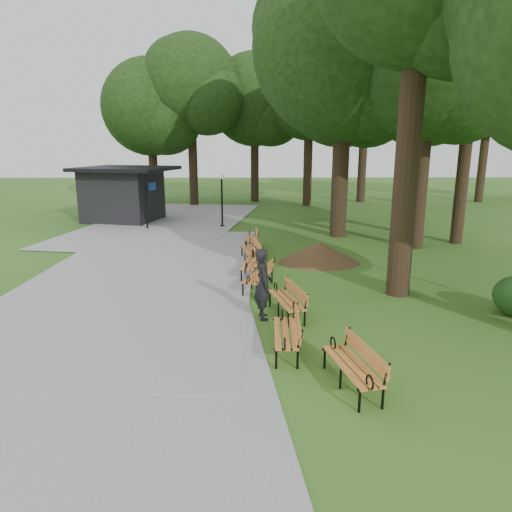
{
  "coord_description": "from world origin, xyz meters",
  "views": [
    {
      "loc": [
        -0.14,
        -12.75,
        4.55
      ],
      "look_at": [
        0.07,
        1.27,
        1.1
      ],
      "focal_mm": 32.42,
      "sensor_mm": 36.0,
      "label": 1
    }
  ],
  "objects_px": {
    "bench_3": "(258,276)",
    "bench_5": "(251,251)",
    "bench_1": "(286,333)",
    "bench_2": "(286,300)",
    "bench_6": "(251,239)",
    "lawn_tree_2": "(345,48)",
    "lawn_tree_1": "(430,68)",
    "person": "(263,284)",
    "lamp_post": "(222,188)",
    "dirt_mound": "(319,252)",
    "bench_4": "(251,264)",
    "lawn_tree_4": "(343,83)",
    "kiosk": "(123,194)",
    "bench_0": "(352,366)",
    "lawn_tree_5": "(474,69)"
  },
  "relations": [
    {
      "from": "lamp_post",
      "to": "lawn_tree_4",
      "type": "relative_size",
      "value": 0.26
    },
    {
      "from": "lawn_tree_4",
      "to": "bench_4",
      "type": "bearing_deg",
      "value": -114.48
    },
    {
      "from": "bench_1",
      "to": "bench_5",
      "type": "xyz_separation_m",
      "value": [
        -0.75,
        8.05,
        0.0
      ]
    },
    {
      "from": "bench_1",
      "to": "bench_2",
      "type": "xyz_separation_m",
      "value": [
        0.19,
        2.19,
        0.0
      ]
    },
    {
      "from": "lawn_tree_5",
      "to": "dirt_mound",
      "type": "bearing_deg",
      "value": -153.23
    },
    {
      "from": "bench_5",
      "to": "lawn_tree_5",
      "type": "distance_m",
      "value": 12.41
    },
    {
      "from": "bench_3",
      "to": "bench_4",
      "type": "distance_m",
      "value": 1.59
    },
    {
      "from": "kiosk",
      "to": "lawn_tree_2",
      "type": "bearing_deg",
      "value": -7.09
    },
    {
      "from": "bench_3",
      "to": "lawn_tree_2",
      "type": "distance_m",
      "value": 12.67
    },
    {
      "from": "bench_2",
      "to": "lawn_tree_1",
      "type": "bearing_deg",
      "value": 128.41
    },
    {
      "from": "dirt_mound",
      "to": "bench_1",
      "type": "distance_m",
      "value": 8.13
    },
    {
      "from": "bench_2",
      "to": "lawn_tree_4",
      "type": "xyz_separation_m",
      "value": [
        4.23,
        15.19,
        7.28
      ]
    },
    {
      "from": "bench_6",
      "to": "lawn_tree_2",
      "type": "height_order",
      "value": "lawn_tree_2"
    },
    {
      "from": "lawn_tree_1",
      "to": "lawn_tree_2",
      "type": "bearing_deg",
      "value": 138.11
    },
    {
      "from": "bench_1",
      "to": "bench_0",
      "type": "bearing_deg",
      "value": 38.07
    },
    {
      "from": "person",
      "to": "lamp_post",
      "type": "distance_m",
      "value": 13.89
    },
    {
      "from": "bench_3",
      "to": "bench_5",
      "type": "bearing_deg",
      "value": -157.41
    },
    {
      "from": "person",
      "to": "bench_4",
      "type": "bearing_deg",
      "value": -3.54
    },
    {
      "from": "bench_1",
      "to": "lawn_tree_2",
      "type": "distance_m",
      "value": 15.94
    },
    {
      "from": "kiosk",
      "to": "lawn_tree_4",
      "type": "bearing_deg",
      "value": 12.48
    },
    {
      "from": "bench_3",
      "to": "bench_4",
      "type": "relative_size",
      "value": 1.0
    },
    {
      "from": "person",
      "to": "lawn_tree_4",
      "type": "height_order",
      "value": "lawn_tree_4"
    },
    {
      "from": "bench_4",
      "to": "kiosk",
      "type": "bearing_deg",
      "value": -138.67
    },
    {
      "from": "dirt_mound",
      "to": "lawn_tree_1",
      "type": "relative_size",
      "value": 0.25
    },
    {
      "from": "kiosk",
      "to": "bench_6",
      "type": "relative_size",
      "value": 2.68
    },
    {
      "from": "kiosk",
      "to": "bench_3",
      "type": "xyz_separation_m",
      "value": [
        7.76,
        -13.44,
        -1.15
      ]
    },
    {
      "from": "kiosk",
      "to": "bench_1",
      "type": "xyz_separation_m",
      "value": [
        8.28,
        -17.93,
        -1.15
      ]
    },
    {
      "from": "bench_5",
      "to": "lawn_tree_1",
      "type": "xyz_separation_m",
      "value": [
        7.36,
        2.38,
        7.05
      ]
    },
    {
      "from": "dirt_mound",
      "to": "bench_2",
      "type": "bearing_deg",
      "value": -106.89
    },
    {
      "from": "lamp_post",
      "to": "bench_3",
      "type": "height_order",
      "value": "lamp_post"
    },
    {
      "from": "person",
      "to": "bench_3",
      "type": "distance_m",
      "value": 2.51
    },
    {
      "from": "kiosk",
      "to": "lamp_post",
      "type": "height_order",
      "value": "kiosk"
    },
    {
      "from": "bench_3",
      "to": "lawn_tree_2",
      "type": "bearing_deg",
      "value": 173.24
    },
    {
      "from": "bench_0",
      "to": "bench_4",
      "type": "xyz_separation_m",
      "value": [
        -1.86,
        7.65,
        0.0
      ]
    },
    {
      "from": "dirt_mound",
      "to": "bench_3",
      "type": "xyz_separation_m",
      "value": [
        -2.45,
        -3.41,
        0.04
      ]
    },
    {
      "from": "bench_3",
      "to": "bench_6",
      "type": "xyz_separation_m",
      "value": [
        -0.21,
        5.83,
        0.0
      ]
    },
    {
      "from": "kiosk",
      "to": "lawn_tree_2",
      "type": "height_order",
      "value": "lawn_tree_2"
    },
    {
      "from": "bench_4",
      "to": "bench_5",
      "type": "xyz_separation_m",
      "value": [
        -0.02,
        1.98,
        0.0
      ]
    },
    {
      "from": "bench_0",
      "to": "lawn_tree_2",
      "type": "xyz_separation_m",
      "value": [
        2.48,
        14.68,
        8.32
      ]
    },
    {
      "from": "lamp_post",
      "to": "bench_0",
      "type": "xyz_separation_m",
      "value": [
        3.42,
        -17.32,
        -1.7
      ]
    },
    {
      "from": "bench_4",
      "to": "lawn_tree_5",
      "type": "distance_m",
      "value": 13.06
    },
    {
      "from": "lamp_post",
      "to": "bench_4",
      "type": "height_order",
      "value": "lamp_post"
    },
    {
      "from": "lawn_tree_1",
      "to": "lawn_tree_2",
      "type": "distance_m",
      "value": 4.2
    },
    {
      "from": "bench_6",
      "to": "lawn_tree_5",
      "type": "xyz_separation_m",
      "value": [
        9.55,
        1.06,
        7.16
      ]
    },
    {
      "from": "bench_1",
      "to": "bench_5",
      "type": "bearing_deg",
      "value": -172.35
    },
    {
      "from": "lawn_tree_2",
      "to": "lawn_tree_4",
      "type": "distance_m",
      "value": 4.47
    },
    {
      "from": "kiosk",
      "to": "dirt_mound",
      "type": "distance_m",
      "value": 14.36
    },
    {
      "from": "lamp_post",
      "to": "lawn_tree_5",
      "type": "bearing_deg",
      "value": -21.47
    },
    {
      "from": "kiosk",
      "to": "lawn_tree_1",
      "type": "bearing_deg",
      "value": -11.77
    },
    {
      "from": "bench_1",
      "to": "lawn_tree_5",
      "type": "distance_m",
      "value": 16.08
    }
  ]
}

